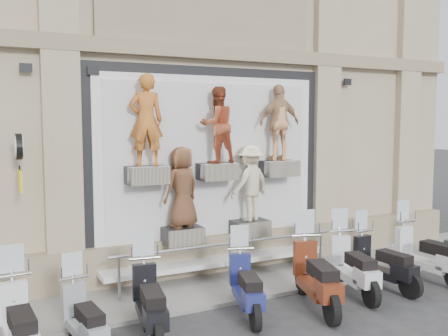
{
  "coord_description": "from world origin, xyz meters",
  "views": [
    {
      "loc": [
        -4.58,
        -6.89,
        3.4
      ],
      "look_at": [
        -0.18,
        1.9,
        2.46
      ],
      "focal_mm": 40.0,
      "sensor_mm": 36.0,
      "label": 1
    }
  ],
  "objects_px": {
    "scooter_b": "(19,310)",
    "scooter_d": "(150,288)",
    "scooter_i": "(427,243)",
    "scooter_c": "(84,306)",
    "clock_sign_bracket": "(19,155)",
    "scooter_e": "(246,274)",
    "guard_rail": "(230,264)",
    "scooter_f": "(317,263)",
    "scooter_h": "(383,252)",
    "scooter_g": "(353,255)"
  },
  "relations": [
    {
      "from": "scooter_d",
      "to": "scooter_i",
      "type": "xyz_separation_m",
      "value": [
        6.11,
        -0.04,
        0.05
      ]
    },
    {
      "from": "guard_rail",
      "to": "scooter_e",
      "type": "xyz_separation_m",
      "value": [
        -0.45,
        -1.51,
        0.28
      ]
    },
    {
      "from": "scooter_f",
      "to": "scooter_b",
      "type": "bearing_deg",
      "value": -164.82
    },
    {
      "from": "scooter_c",
      "to": "scooter_f",
      "type": "relative_size",
      "value": 0.81
    },
    {
      "from": "scooter_g",
      "to": "scooter_i",
      "type": "bearing_deg",
      "value": 12.35
    },
    {
      "from": "scooter_d",
      "to": "scooter_c",
      "type": "bearing_deg",
      "value": -164.52
    },
    {
      "from": "scooter_b",
      "to": "scooter_g",
      "type": "height_order",
      "value": "scooter_g"
    },
    {
      "from": "scooter_b",
      "to": "scooter_f",
      "type": "height_order",
      "value": "scooter_f"
    },
    {
      "from": "scooter_f",
      "to": "guard_rail",
      "type": "bearing_deg",
      "value": 131.86
    },
    {
      "from": "scooter_d",
      "to": "scooter_h",
      "type": "bearing_deg",
      "value": 9.34
    },
    {
      "from": "scooter_f",
      "to": "scooter_g",
      "type": "relative_size",
      "value": 1.06
    },
    {
      "from": "scooter_g",
      "to": "scooter_f",
      "type": "bearing_deg",
      "value": -151.58
    },
    {
      "from": "guard_rail",
      "to": "scooter_h",
      "type": "bearing_deg",
      "value": -29.35
    },
    {
      "from": "scooter_c",
      "to": "scooter_i",
      "type": "xyz_separation_m",
      "value": [
        7.15,
        0.07,
        0.13
      ]
    },
    {
      "from": "guard_rail",
      "to": "scooter_c",
      "type": "bearing_deg",
      "value": -153.2
    },
    {
      "from": "scooter_b",
      "to": "scooter_d",
      "type": "xyz_separation_m",
      "value": [
        1.93,
        0.11,
        -0.02
      ]
    },
    {
      "from": "scooter_d",
      "to": "scooter_f",
      "type": "relative_size",
      "value": 0.91
    },
    {
      "from": "guard_rail",
      "to": "clock_sign_bracket",
      "type": "relative_size",
      "value": 4.96
    },
    {
      "from": "scooter_d",
      "to": "scooter_h",
      "type": "relative_size",
      "value": 1.02
    },
    {
      "from": "guard_rail",
      "to": "scooter_c",
      "type": "distance_m",
      "value": 3.65
    },
    {
      "from": "scooter_c",
      "to": "scooter_e",
      "type": "relative_size",
      "value": 0.93
    },
    {
      "from": "scooter_c",
      "to": "guard_rail",
      "type": "bearing_deg",
      "value": 20.4
    },
    {
      "from": "scooter_d",
      "to": "guard_rail",
      "type": "bearing_deg",
      "value": 43.91
    },
    {
      "from": "guard_rail",
      "to": "scooter_g",
      "type": "xyz_separation_m",
      "value": [
        1.93,
        -1.51,
        0.33
      ]
    },
    {
      "from": "scooter_h",
      "to": "scooter_e",
      "type": "bearing_deg",
      "value": 174.97
    },
    {
      "from": "scooter_b",
      "to": "scooter_h",
      "type": "relative_size",
      "value": 1.04
    },
    {
      "from": "scooter_d",
      "to": "scooter_i",
      "type": "bearing_deg",
      "value": 8.89
    },
    {
      "from": "scooter_b",
      "to": "scooter_d",
      "type": "height_order",
      "value": "scooter_b"
    },
    {
      "from": "scooter_f",
      "to": "scooter_i",
      "type": "relative_size",
      "value": 1.03
    },
    {
      "from": "scooter_g",
      "to": "scooter_h",
      "type": "xyz_separation_m",
      "value": [
        0.77,
        -0.01,
        -0.04
      ]
    },
    {
      "from": "scooter_b",
      "to": "scooter_f",
      "type": "xyz_separation_m",
      "value": [
        4.97,
        -0.16,
        0.06
      ]
    },
    {
      "from": "guard_rail",
      "to": "scooter_f",
      "type": "relative_size",
      "value": 2.42
    },
    {
      "from": "scooter_c",
      "to": "scooter_f",
      "type": "xyz_separation_m",
      "value": [
        4.08,
        -0.15,
        0.16
      ]
    },
    {
      "from": "scooter_f",
      "to": "scooter_g",
      "type": "height_order",
      "value": "scooter_f"
    },
    {
      "from": "scooter_b",
      "to": "scooter_e",
      "type": "distance_m",
      "value": 3.69
    },
    {
      "from": "scooter_c",
      "to": "scooter_g",
      "type": "height_order",
      "value": "scooter_g"
    },
    {
      "from": "scooter_d",
      "to": "scooter_g",
      "type": "distance_m",
      "value": 4.14
    },
    {
      "from": "scooter_e",
      "to": "scooter_i",
      "type": "height_order",
      "value": "scooter_i"
    },
    {
      "from": "guard_rail",
      "to": "scooter_g",
      "type": "distance_m",
      "value": 2.48
    },
    {
      "from": "guard_rail",
      "to": "scooter_d",
      "type": "height_order",
      "value": "scooter_d"
    },
    {
      "from": "clock_sign_bracket",
      "to": "scooter_f",
      "type": "height_order",
      "value": "clock_sign_bracket"
    },
    {
      "from": "scooter_d",
      "to": "scooter_h",
      "type": "height_order",
      "value": "scooter_d"
    },
    {
      "from": "clock_sign_bracket",
      "to": "scooter_e",
      "type": "height_order",
      "value": "clock_sign_bracket"
    },
    {
      "from": "scooter_e",
      "to": "scooter_g",
      "type": "distance_m",
      "value": 2.39
    },
    {
      "from": "scooter_c",
      "to": "clock_sign_bracket",
      "type": "bearing_deg",
      "value": 100.76
    },
    {
      "from": "scooter_c",
      "to": "scooter_i",
      "type": "height_order",
      "value": "scooter_i"
    },
    {
      "from": "guard_rail",
      "to": "scooter_b",
      "type": "xyz_separation_m",
      "value": [
        -4.13,
        -1.63,
        0.32
      ]
    },
    {
      "from": "scooter_h",
      "to": "scooter_g",
      "type": "bearing_deg",
      "value": 174.46
    },
    {
      "from": "scooter_e",
      "to": "scooter_h",
      "type": "xyz_separation_m",
      "value": [
        3.16,
        -0.01,
        0.02
      ]
    },
    {
      "from": "scooter_h",
      "to": "clock_sign_bracket",
      "type": "bearing_deg",
      "value": 158.4
    }
  ]
}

